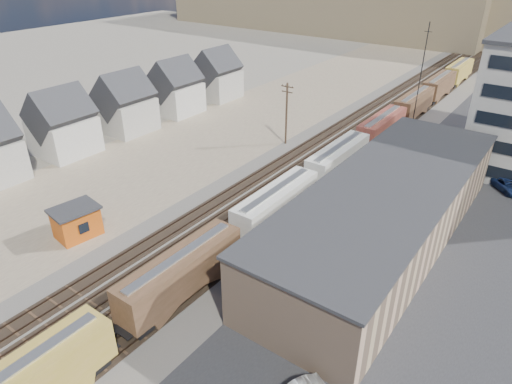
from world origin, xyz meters
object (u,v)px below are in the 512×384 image
Objects in this scene: freight_train at (362,142)px; maintenance_shed at (76,222)px; parked_car_blue at (507,185)px; utility_pole_north at (287,112)px.

freight_train reaches higher than maintenance_shed.
parked_car_blue is at bearing 5.95° from freight_train.
maintenance_shed reaches higher than parked_car_blue.
freight_train is 12.65m from utility_pole_north.
utility_pole_north reaches higher than freight_train.
utility_pole_north is 1.85× the size of parked_car_blue.
freight_train is 41.03m from maintenance_shed.
freight_train is 11.97× the size of utility_pole_north.
utility_pole_north reaches higher than maintenance_shed.
freight_train is 22.31× the size of maintenance_shed.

